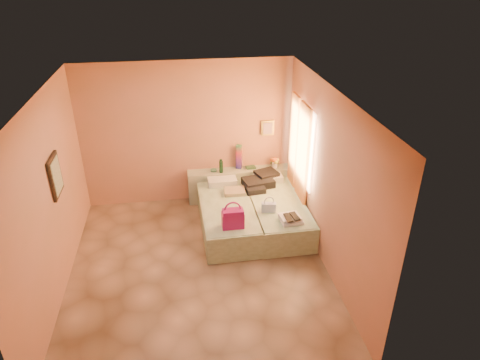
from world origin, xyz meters
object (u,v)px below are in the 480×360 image
object	(u,v)px
flower_vase	(275,162)
towel_stack	(291,219)
bed_right	(276,212)
headboard_ledge	(239,184)
green_book	(251,167)
magenta_handbag	(233,218)
water_bottle	(221,166)
bed_left	(228,216)
blue_handbag	(269,207)

from	to	relation	value
flower_vase	towel_stack	xyz separation A→B (m)	(-0.11, -1.74, -0.23)
bed_right	towel_stack	bearing A→B (deg)	-84.48
headboard_ledge	towel_stack	distance (m)	1.87
headboard_ledge	bed_right	xyz separation A→B (m)	(0.52, -1.05, -0.08)
green_book	magenta_handbag	bearing A→B (deg)	-115.56
flower_vase	bed_right	bearing A→B (deg)	-100.25
green_book	flower_vase	bearing A→B (deg)	-12.60
water_bottle	headboard_ledge	bearing A→B (deg)	10.25
bed_left	water_bottle	distance (m)	1.12
water_bottle	blue_handbag	xyz separation A→B (m)	(0.67, -1.32, -0.20)
water_bottle	magenta_handbag	distance (m)	1.70
magenta_handbag	bed_left	bearing A→B (deg)	89.50
headboard_ledge	water_bottle	distance (m)	0.59
towel_stack	blue_handbag	bearing A→B (deg)	129.16
bed_right	water_bottle	bearing A→B (deg)	131.54
flower_vase	towel_stack	bearing A→B (deg)	-93.62
flower_vase	green_book	bearing A→B (deg)	174.19
flower_vase	headboard_ledge	bearing A→B (deg)	178.91
headboard_ledge	bed_right	distance (m)	1.18
green_book	flower_vase	world-z (taller)	flower_vase
water_bottle	blue_handbag	size ratio (longest dim) A/B	1.07
green_book	towel_stack	world-z (taller)	green_book
headboard_ledge	flower_vase	distance (m)	0.84
bed_left	flower_vase	size ratio (longest dim) A/B	7.82
blue_handbag	towel_stack	size ratio (longest dim) A/B	0.72
headboard_ledge	magenta_handbag	world-z (taller)	magenta_handbag
bed_right	magenta_handbag	world-z (taller)	magenta_handbag
magenta_handbag	blue_handbag	distance (m)	0.78
blue_handbag	bed_left	bearing A→B (deg)	163.63
headboard_ledge	towel_stack	size ratio (longest dim) A/B	5.86
blue_handbag	towel_stack	xyz separation A→B (m)	(0.30, -0.37, -0.03)
green_book	flower_vase	distance (m)	0.49
headboard_ledge	blue_handbag	distance (m)	1.44
water_bottle	flower_vase	bearing A→B (deg)	2.81
water_bottle	magenta_handbag	size ratio (longest dim) A/B	0.76
green_book	bed_right	bearing A→B (deg)	-81.85
headboard_ledge	flower_vase	bearing A→B (deg)	-1.09
green_book	towel_stack	xyz separation A→B (m)	(0.37, -1.79, -0.12)
green_book	flower_vase	xyz separation A→B (m)	(0.48, -0.05, 0.11)
towel_stack	flower_vase	bearing A→B (deg)	86.38
bed_right	flower_vase	world-z (taller)	flower_vase
flower_vase	magenta_handbag	distance (m)	2.06
bed_left	green_book	xyz separation A→B (m)	(0.61, 1.09, 0.42)
flower_vase	towel_stack	distance (m)	1.76
bed_left	blue_handbag	size ratio (longest dim) A/B	7.99
bed_left	headboard_ledge	bearing A→B (deg)	69.63
water_bottle	green_book	size ratio (longest dim) A/B	1.42
green_book	towel_stack	size ratio (longest dim) A/B	0.54
water_bottle	green_book	world-z (taller)	water_bottle
bed_left	blue_handbag	world-z (taller)	blue_handbag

